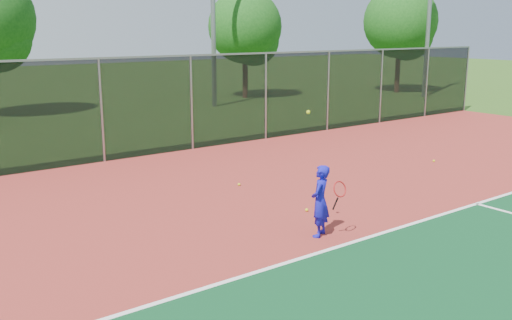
{
  "coord_description": "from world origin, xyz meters",
  "views": [
    {
      "loc": [
        -9.2,
        -3.79,
        3.82
      ],
      "look_at": [
        -2.64,
        5.0,
        1.3
      ],
      "focal_mm": 40.0,
      "sensor_mm": 36.0,
      "label": 1
    }
  ],
  "objects": [
    {
      "name": "tree_back_mid",
      "position": [
        9.82,
        22.54,
        3.77
      ],
      "size": [
        4.09,
        4.09,
        6.01
      ],
      "color": "#372114",
      "rests_on": "ground"
    },
    {
      "name": "practice_ball_4",
      "position": [
        4.71,
        6.13,
        0.06
      ],
      "size": [
        0.07,
        0.07,
        0.07
      ],
      "primitive_type": "sphere",
      "color": "#CBD018",
      "rests_on": "court_apron"
    },
    {
      "name": "practice_ball_7",
      "position": [
        -1.36,
        7.42,
        0.06
      ],
      "size": [
        0.07,
        0.07,
        0.07
      ],
      "primitive_type": "sphere",
      "color": "#CBD018",
      "rests_on": "court_apron"
    },
    {
      "name": "court_apron",
      "position": [
        0.0,
        2.0,
        0.01
      ],
      "size": [
        30.0,
        20.0,
        0.02
      ],
      "primitive_type": "cube",
      "color": "#9C3027",
      "rests_on": "ground"
    },
    {
      "name": "practice_ball_5",
      "position": [
        -1.38,
        4.87,
        0.06
      ],
      "size": [
        0.07,
        0.07,
        0.07
      ],
      "primitive_type": "sphere",
      "color": "#CBD018",
      "rests_on": "court_apron"
    },
    {
      "name": "tennis_player",
      "position": [
        -2.16,
        3.63,
        0.71
      ],
      "size": [
        0.6,
        0.68,
        2.39
      ],
      "color": "#1512B1",
      "rests_on": "court_apron"
    },
    {
      "name": "fence_back",
      "position": [
        0.0,
        12.0,
        1.56
      ],
      "size": [
        30.0,
        0.06,
        3.03
      ],
      "color": "black",
      "rests_on": "court_apron"
    },
    {
      "name": "tree_back_right",
      "position": [
        19.05,
        19.3,
        4.08
      ],
      "size": [
        4.43,
        4.43,
        6.5
      ],
      "color": "#372114",
      "rests_on": "ground"
    }
  ]
}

